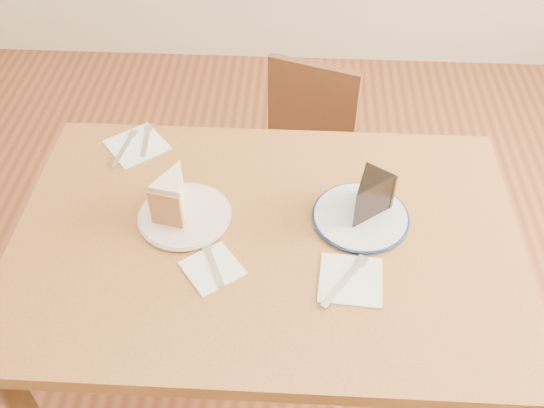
{
  "coord_description": "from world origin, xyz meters",
  "views": [
    {
      "loc": [
        0.06,
        -0.95,
        1.82
      ],
      "look_at": [
        0.01,
        0.05,
        0.8
      ],
      "focal_mm": 40.0,
      "sensor_mm": 36.0,
      "label": 1
    }
  ],
  "objects_px": {
    "plate_cream": "(185,216)",
    "chocolate_cake": "(366,200)",
    "carrot_cake": "(175,193)",
    "plate_navy": "(360,217)",
    "table": "(266,261)",
    "chair_far": "(299,164)"
  },
  "relations": [
    {
      "from": "plate_cream",
      "to": "chocolate_cake",
      "type": "bearing_deg",
      "value": 2.93
    },
    {
      "from": "carrot_cake",
      "to": "plate_navy",
      "type": "bearing_deg",
      "value": 11.13
    },
    {
      "from": "chair_far",
      "to": "carrot_cake",
      "type": "height_order",
      "value": "carrot_cake"
    },
    {
      "from": "table",
      "to": "plate_cream",
      "type": "distance_m",
      "value": 0.23
    },
    {
      "from": "chair_far",
      "to": "table",
      "type": "bearing_deg",
      "value": 102.05
    },
    {
      "from": "table",
      "to": "chair_far",
      "type": "relative_size",
      "value": 1.6
    },
    {
      "from": "plate_navy",
      "to": "carrot_cake",
      "type": "relative_size",
      "value": 2.1
    },
    {
      "from": "plate_navy",
      "to": "chair_far",
      "type": "bearing_deg",
      "value": 104.91
    },
    {
      "from": "chair_far",
      "to": "chocolate_cake",
      "type": "bearing_deg",
      "value": 124.5
    },
    {
      "from": "chair_far",
      "to": "carrot_cake",
      "type": "bearing_deg",
      "value": 81.02
    },
    {
      "from": "plate_cream",
      "to": "plate_navy",
      "type": "relative_size",
      "value": 0.97
    },
    {
      "from": "plate_navy",
      "to": "chocolate_cake",
      "type": "height_order",
      "value": "chocolate_cake"
    },
    {
      "from": "carrot_cake",
      "to": "chocolate_cake",
      "type": "relative_size",
      "value": 0.95
    },
    {
      "from": "chocolate_cake",
      "to": "chair_far",
      "type": "bearing_deg",
      "value": -40.74
    },
    {
      "from": "table",
      "to": "chocolate_cake",
      "type": "xyz_separation_m",
      "value": [
        0.23,
        0.07,
        0.16
      ]
    },
    {
      "from": "plate_cream",
      "to": "plate_navy",
      "type": "xyz_separation_m",
      "value": [
        0.42,
        0.02,
        0.0
      ]
    },
    {
      "from": "chair_far",
      "to": "plate_cream",
      "type": "distance_m",
      "value": 0.73
    },
    {
      "from": "chair_far",
      "to": "plate_navy",
      "type": "height_order",
      "value": "plate_navy"
    },
    {
      "from": "chair_far",
      "to": "plate_cream",
      "type": "bearing_deg",
      "value": 83.62
    },
    {
      "from": "plate_cream",
      "to": "carrot_cake",
      "type": "distance_m",
      "value": 0.06
    },
    {
      "from": "plate_cream",
      "to": "plate_navy",
      "type": "bearing_deg",
      "value": 2.57
    },
    {
      "from": "chair_far",
      "to": "chocolate_cake",
      "type": "relative_size",
      "value": 6.73
    }
  ]
}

